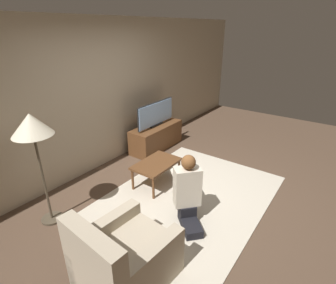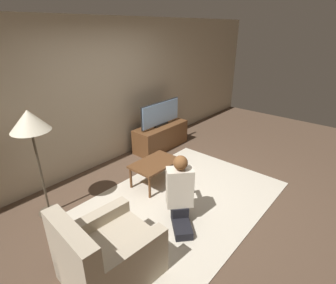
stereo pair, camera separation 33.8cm
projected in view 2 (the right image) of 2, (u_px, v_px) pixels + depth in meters
name	position (u px, v px, depth m)	size (l,w,h in m)	color
ground_plane	(185.00, 199.00, 4.03)	(10.00, 10.00, 0.00)	brown
wall_back	(100.00, 96.00, 4.65)	(10.00, 0.06, 2.60)	tan
rug	(185.00, 198.00, 4.02)	(2.93, 2.15, 0.02)	beige
tv_stand	(161.00, 137.00, 5.63)	(1.26, 0.47, 0.51)	brown
tv	(161.00, 114.00, 5.42)	(1.10, 0.08, 0.51)	black
coffee_table	(155.00, 165.00, 4.26)	(0.78, 0.50, 0.41)	brown
floor_lamp	(30.00, 125.00, 3.19)	(0.48, 0.48, 1.52)	#4C4233
armchair	(108.00, 256.00, 2.67)	(0.95, 0.85, 0.87)	#B7A88E
person_kneeling	(180.00, 191.00, 3.37)	(0.73, 0.77, 0.98)	black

